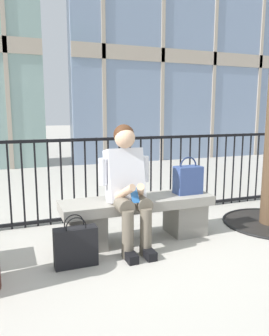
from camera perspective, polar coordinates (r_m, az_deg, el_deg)
name	(u,v)px	position (r m, az deg, el deg)	size (l,w,h in m)	color
ground_plane	(138,239)	(3.59, 0.59, -12.14)	(60.00, 60.00, 0.00)	#B2ADA3
stone_bench	(138,215)	(3.50, 0.60, -8.01)	(1.60, 0.44, 0.45)	gray
seated_person_with_phone	(127,183)	(3.23, -1.22, -2.56)	(0.52, 0.66, 1.21)	#6B6051
handbag_on_bench	(188,179)	(3.65, 9.15, -1.94)	(0.29, 0.18, 0.41)	#33477F
shopping_bag	(76,246)	(3.00, -10.05, -13.08)	(0.37, 0.12, 0.46)	black
plaza_railing	(114,177)	(4.18, -3.54, -1.61)	(8.58, 0.04, 1.02)	black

